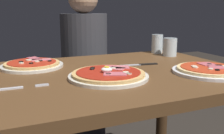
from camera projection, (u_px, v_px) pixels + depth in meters
name	position (u px, v px, depth m)	size (l,w,h in m)	color
dining_table	(119.00, 100.00, 1.12)	(1.06, 0.81, 0.75)	brown
pizza_foreground	(109.00, 75.00, 0.97)	(0.30, 0.30, 0.05)	silver
pizza_across_left	(208.00, 70.00, 1.05)	(0.29, 0.29, 0.03)	white
pizza_across_right	(32.00, 65.00, 1.16)	(0.28, 0.28, 0.03)	silver
water_glass_near	(170.00, 48.00, 1.44)	(0.08, 0.08, 0.10)	silver
water_glass_far	(157.00, 45.00, 1.54)	(0.07, 0.07, 0.11)	silver
fork	(20.00, 87.00, 0.85)	(0.16, 0.02, 0.00)	silver
knife	(140.00, 65.00, 1.20)	(0.20, 0.04, 0.01)	silver
diner_person	(85.00, 73.00, 1.84)	(0.32, 0.32, 1.18)	black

